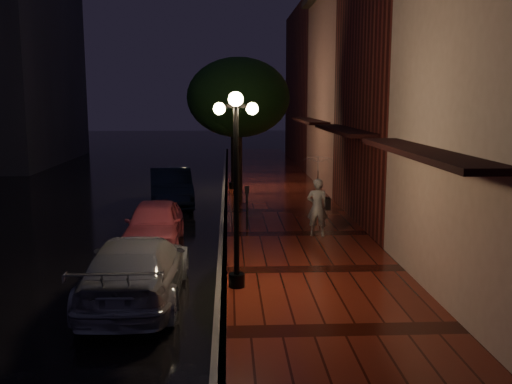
% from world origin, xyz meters
% --- Properties ---
extents(ground, '(120.00, 120.00, 0.00)m').
position_xyz_m(ground, '(0.00, 0.00, 0.00)').
color(ground, black).
rests_on(ground, ground).
extents(sidewalk, '(4.50, 60.00, 0.15)m').
position_xyz_m(sidewalk, '(2.25, 0.00, 0.07)').
color(sidewalk, '#4D160D').
rests_on(sidewalk, ground).
extents(curb, '(0.25, 60.00, 0.15)m').
position_xyz_m(curb, '(0.00, 0.00, 0.07)').
color(curb, '#595451').
rests_on(curb, ground).
extents(storefront_mid, '(5.00, 8.00, 11.00)m').
position_xyz_m(storefront_mid, '(7.00, 2.00, 5.50)').
color(storefront_mid, '#511914').
rests_on(storefront_mid, ground).
extents(storefront_far, '(5.00, 8.00, 9.00)m').
position_xyz_m(storefront_far, '(7.00, 10.00, 4.50)').
color(storefront_far, '#8C5951').
rests_on(storefront_far, ground).
extents(storefront_extra, '(5.00, 12.00, 10.00)m').
position_xyz_m(storefront_extra, '(7.00, 20.00, 5.00)').
color(storefront_extra, '#511914').
rests_on(storefront_extra, ground).
extents(streetlamp_near, '(0.96, 0.36, 4.31)m').
position_xyz_m(streetlamp_near, '(0.35, -5.00, 2.60)').
color(streetlamp_near, black).
rests_on(streetlamp_near, sidewalk).
extents(streetlamp_far, '(0.96, 0.36, 4.31)m').
position_xyz_m(streetlamp_far, '(0.35, 9.00, 2.60)').
color(streetlamp_far, black).
rests_on(streetlamp_far, sidewalk).
extents(street_tree, '(4.16, 4.16, 5.80)m').
position_xyz_m(street_tree, '(0.61, 5.99, 4.24)').
color(street_tree, black).
rests_on(street_tree, sidewalk).
extents(pink_car, '(1.65, 3.95, 1.34)m').
position_xyz_m(pink_car, '(-2.01, -0.70, 0.67)').
color(pink_car, '#EC6172').
rests_on(pink_car, ground).
extents(navy_car, '(2.22, 4.79, 1.52)m').
position_xyz_m(navy_car, '(-2.16, 5.65, 0.76)').
color(navy_car, black).
rests_on(navy_car, ground).
extents(silver_car, '(2.00, 4.92, 1.43)m').
position_xyz_m(silver_car, '(-1.80, -5.42, 0.71)').
color(silver_car, '#A2A3A9').
rests_on(silver_car, ground).
extents(woman_with_umbrella, '(1.03, 1.05, 2.49)m').
position_xyz_m(woman_with_umbrella, '(2.88, -0.34, 1.80)').
color(woman_with_umbrella, white).
rests_on(woman_with_umbrella, sidewalk).
extents(parking_meter, '(0.13, 0.10, 1.41)m').
position_xyz_m(parking_meter, '(0.76, 0.67, 1.00)').
color(parking_meter, black).
rests_on(parking_meter, sidewalk).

